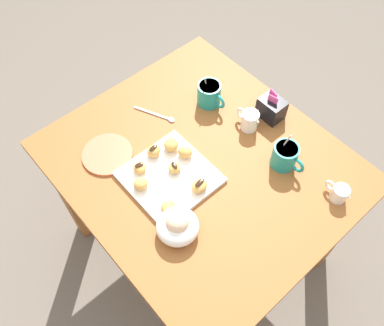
{
  "coord_description": "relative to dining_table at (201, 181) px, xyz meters",
  "views": [
    {
      "loc": [
        0.54,
        -0.52,
        1.84
      ],
      "look_at": [
        -0.01,
        -0.04,
        0.73
      ],
      "focal_mm": 37.84,
      "sensor_mm": 36.0,
      "label": 1
    }
  ],
  "objects": [
    {
      "name": "ground_plane",
      "position": [
        0.0,
        0.0,
        -0.58
      ],
      "size": [
        8.0,
        8.0,
        0.0
      ],
      "primitive_type": "plane",
      "color": "#665B51"
    },
    {
      "name": "dining_table",
      "position": [
        0.0,
        0.0,
        0.0
      ],
      "size": [
        0.96,
        0.84,
        0.71
      ],
      "color": "#935628",
      "rests_on": "ground_plane"
    },
    {
      "name": "pastry_plate_square",
      "position": [
        -0.02,
        -0.12,
        0.14
      ],
      "size": [
        0.27,
        0.27,
        0.02
      ],
      "primitive_type": "cube",
      "color": "white",
      "rests_on": "dining_table"
    },
    {
      "name": "coffee_mug_teal_left",
      "position": [
        -0.18,
        0.2,
        0.17
      ],
      "size": [
        0.12,
        0.09,
        0.13
      ],
      "color": "teal",
      "rests_on": "dining_table"
    },
    {
      "name": "coffee_mug_teal_right",
      "position": [
        0.18,
        0.2,
        0.17
      ],
      "size": [
        0.12,
        0.08,
        0.14
      ],
      "color": "teal",
      "rests_on": "dining_table"
    },
    {
      "name": "cream_pitcher_white",
      "position": [
        0.0,
        0.22,
        0.17
      ],
      "size": [
        0.1,
        0.06,
        0.07
      ],
      "color": "white",
      "rests_on": "dining_table"
    },
    {
      "name": "sugar_caddy",
      "position": [
        0.01,
        0.32,
        0.17
      ],
      "size": [
        0.09,
        0.07,
        0.11
      ],
      "color": "black",
      "rests_on": "dining_table"
    },
    {
      "name": "ice_cream_bowl",
      "position": [
        0.14,
        -0.22,
        0.17
      ],
      "size": [
        0.13,
        0.13,
        0.1
      ],
      "color": "white",
      "rests_on": "dining_table"
    },
    {
      "name": "chocolate_sauce_pitcher",
      "position": [
        0.38,
        0.23,
        0.16
      ],
      "size": [
        0.09,
        0.05,
        0.06
      ],
      "color": "white",
      "rests_on": "dining_table"
    },
    {
      "name": "saucer_coral_left",
      "position": [
        -0.23,
        -0.22,
        0.13
      ],
      "size": [
        0.17,
        0.17,
        0.01
      ],
      "primitive_type": "cylinder",
      "color": "#E5704C",
      "rests_on": "dining_table"
    },
    {
      "name": "loose_spoon_near_saucer",
      "position": [
        -0.25,
        0.02,
        0.13
      ],
      "size": [
        0.15,
        0.08,
        0.01
      ],
      "color": "silver",
      "rests_on": "dining_table"
    },
    {
      "name": "beignet_0",
      "position": [
        0.07,
        -0.2,
        0.16
      ],
      "size": [
        0.05,
        0.06,
        0.04
      ],
      "primitive_type": "ellipsoid",
      "rotation": [
        0.0,
        0.0,
        0.22
      ],
      "color": "#DBA351",
      "rests_on": "pastry_plate_square"
    },
    {
      "name": "beignet_1",
      "position": [
        -0.05,
        -0.03,
        0.16
      ],
      "size": [
        0.06,
        0.06,
        0.04
      ],
      "primitive_type": "ellipsoid",
      "rotation": [
        0.0,
        0.0,
        2.06
      ],
      "color": "#DBA351",
      "rests_on": "pastry_plate_square"
    },
    {
      "name": "beignet_2",
      "position": [
        -0.03,
        -0.1,
        0.16
      ],
      "size": [
        0.06,
        0.06,
        0.03
      ],
      "primitive_type": "ellipsoid",
      "rotation": [
        0.0,
        0.0,
        2.69
      ],
      "color": "#DBA351",
      "rests_on": "pastry_plate_square"
    },
    {
      "name": "chocolate_drizzle_2",
      "position": [
        -0.03,
        -0.1,
        0.17
      ],
      "size": [
        0.03,
        0.02,
        0.0
      ],
      "primitive_type": "ellipsoid",
      "rotation": [
        0.0,
        0.0,
        2.95
      ],
      "color": "black",
      "rests_on": "beignet_2"
    },
    {
      "name": "beignet_3",
      "position": [
        -0.05,
        -0.22,
        0.16
      ],
      "size": [
        0.05,
        0.05,
        0.04
      ],
      "primitive_type": "ellipsoid",
      "rotation": [
        0.0,
        0.0,
        6.24
      ],
      "color": "#DBA351",
      "rests_on": "pastry_plate_square"
    },
    {
      "name": "beignet_4",
      "position": [
        -0.1,
        -0.18,
        0.16
      ],
      "size": [
        0.06,
        0.06,
        0.03
      ],
      "primitive_type": "ellipsoid",
      "rotation": [
        0.0,
        0.0,
        1.05
      ],
      "color": "#DBA351",
      "rests_on": "pastry_plate_square"
    },
    {
      "name": "chocolate_drizzle_4",
      "position": [
        -0.1,
        -0.18,
        0.17
      ],
      "size": [
        0.02,
        0.03,
        0.0
      ],
      "primitive_type": "ellipsoid",
      "rotation": [
        0.0,
        0.0,
        1.35
      ],
      "color": "black",
      "rests_on": "beignet_4"
    },
    {
      "name": "beignet_5",
      "position": [
        0.08,
        -0.08,
        0.16
      ],
      "size": [
        0.06,
        0.07,
        0.03
      ],
      "primitive_type": "ellipsoid",
      "rotation": [
        0.0,
        0.0,
        4.95
      ],
      "color": "#DBA351",
      "rests_on": "pastry_plate_square"
    },
    {
      "name": "chocolate_drizzle_5",
      "position": [
        0.08,
        -0.08,
        0.18
      ],
      "size": [
        0.02,
        0.04,
        0.0
      ],
      "primitive_type": "ellipsoid",
      "rotation": [
        0.0,
        0.0,
        4.85
      ],
      "color": "black",
      "rests_on": "beignet_5"
    },
    {
      "name": "beignet_6",
      "position": [
        -0.1,
        -0.05,
        0.16
      ],
      "size": [
        0.07,
        0.07,
        0.04
      ],
      "primitive_type": "ellipsoid",
      "rotation": [
        0.0,
        0.0,
        3.96
      ],
      "color": "#DBA351",
      "rests_on": "pastry_plate_square"
    },
    {
      "name": "beignet_7",
      "position": [
        -0.12,
        -0.11,
        0.16
      ],
      "size": [
        0.05,
        0.06,
        0.04
      ],
      "primitive_type": "ellipsoid",
      "rotation": [
        0.0,
        0.0,
        1.79
      ],
      "color": "#DBA351",
      "rests_on": "pastry_plate_square"
    },
    {
      "name": "chocolate_drizzle_7",
      "position": [
        -0.12,
        -0.11,
        0.18
      ],
      "size": [
        0.02,
        0.04,
        0.0
      ],
      "primitive_type": "ellipsoid",
      "rotation": [
        0.0,
        0.0,
        1.71
      ],
      "color": "black",
      "rests_on": "beignet_7"
    }
  ]
}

